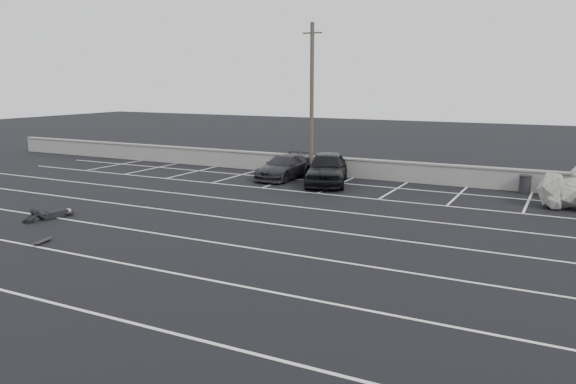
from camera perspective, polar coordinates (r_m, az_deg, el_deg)
The scene contains 9 objects.
ground at distance 19.38m, azimuth -10.85°, elevation -4.54°, with size 120.00×120.00×0.00m, color black.
seawall at distance 31.23m, azimuth 5.07°, elevation 2.61°, with size 50.00×0.45×1.06m.
stall_lines at distance 22.93m, azimuth -4.25°, elevation -1.90°, with size 36.00×20.05×0.01m.
car_left at distance 28.69m, azimuth 3.96°, elevation 2.43°, with size 1.96×4.86×1.66m, color black.
car_right at distance 30.33m, azimuth -0.38°, elevation 2.56°, with size 1.77×4.36×1.27m, color #232228.
utility_pole at distance 30.67m, azimuth 2.43°, elevation 9.29°, with size 1.10×0.22×8.23m.
trash_bin at distance 28.56m, azimuth 22.95°, elevation 0.74°, with size 0.73×0.73×0.87m.
person at distance 23.56m, azimuth -22.48°, elevation -1.77°, with size 1.31×2.58×0.49m, color black, non-canonical shape.
skateboard at distance 19.99m, azimuth -23.69°, elevation -4.61°, with size 0.34×0.73×0.09m.
Camera 1 is at (11.60, -14.63, 5.19)m, focal length 35.00 mm.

